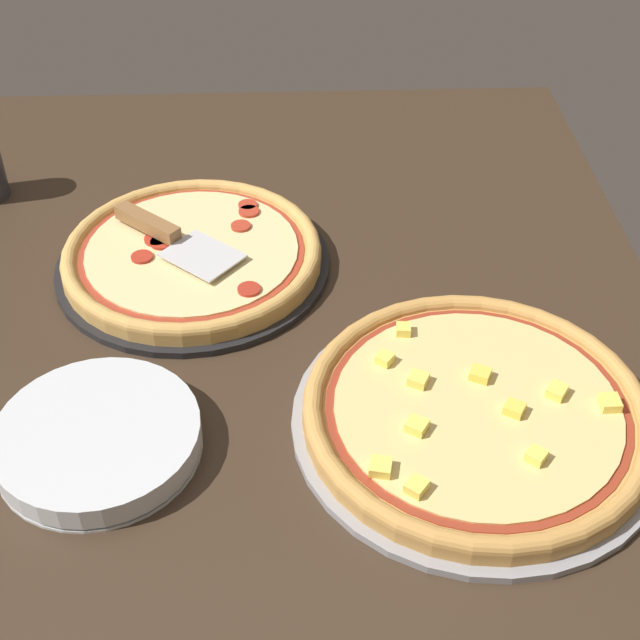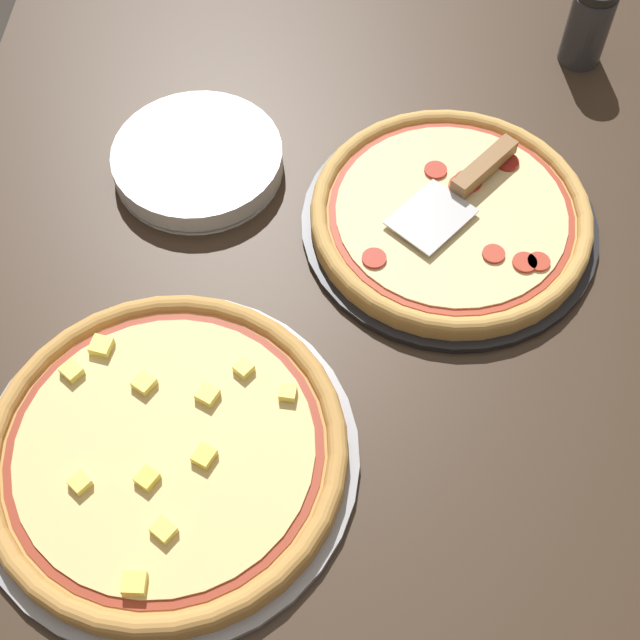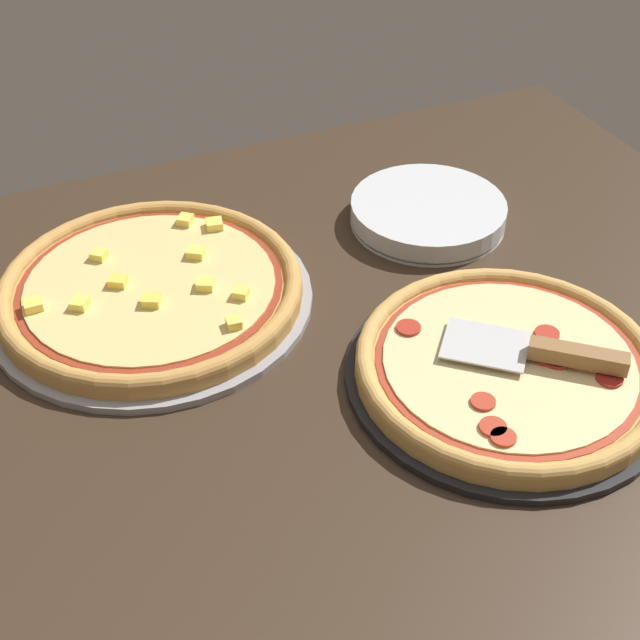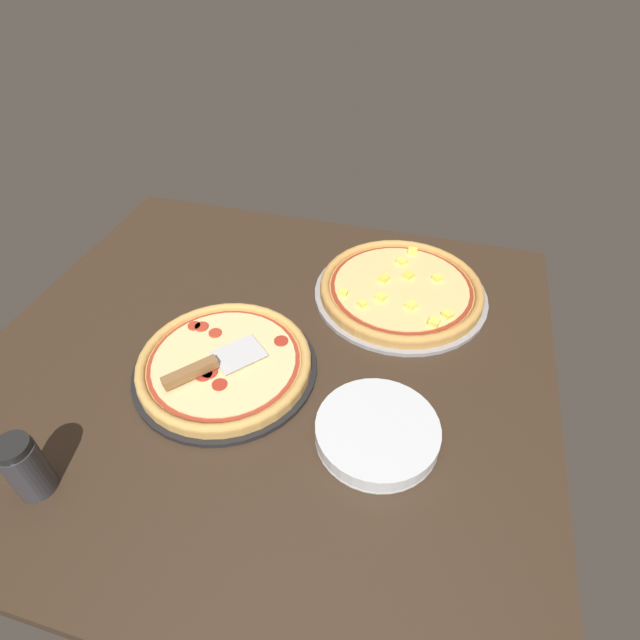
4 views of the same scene
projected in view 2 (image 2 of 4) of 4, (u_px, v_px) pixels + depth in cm
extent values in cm
cube|color=#38281C|center=(398.00, 271.00, 112.86)|extent=(120.04, 113.07, 3.60)
cylinder|color=black|center=(449.00, 225.00, 113.97)|extent=(37.89, 37.89, 1.00)
cylinder|color=tan|center=(450.00, 218.00, 112.79)|extent=(35.61, 35.61, 1.78)
torus|color=tan|center=(451.00, 213.00, 112.04)|extent=(35.61, 35.61, 2.06)
cylinder|color=#A33823|center=(451.00, 213.00, 111.98)|extent=(30.96, 30.96, 0.15)
cylinder|color=beige|center=(451.00, 212.00, 111.87)|extent=(29.20, 29.20, 0.40)
cylinder|color=#AD2D1E|center=(374.00, 258.00, 107.52)|extent=(3.01, 3.01, 0.40)
cylinder|color=#B73823|center=(539.00, 262.00, 107.24)|extent=(2.77, 2.77, 0.40)
cylinder|color=#B73823|center=(494.00, 254.00, 107.87)|extent=(2.78, 2.78, 0.40)
cylinder|color=#AD2D1E|center=(436.00, 170.00, 115.11)|extent=(2.96, 2.96, 0.40)
cylinder|color=#B73823|center=(525.00, 262.00, 107.18)|extent=(2.97, 2.97, 0.40)
cylinder|color=#AD2D1E|center=(468.00, 181.00, 114.11)|extent=(3.59, 3.59, 0.40)
cylinder|color=#AD2D1E|center=(462.00, 186.00, 113.71)|extent=(3.37, 3.37, 0.40)
cylinder|color=maroon|center=(507.00, 162.00, 115.85)|extent=(3.05, 3.05, 0.40)
cylinder|color=#939399|center=(168.00, 457.00, 96.70)|extent=(41.74, 41.74, 1.00)
cylinder|color=#C68E47|center=(166.00, 452.00, 95.55)|extent=(39.23, 39.23, 1.72)
torus|color=#C68E47|center=(165.00, 449.00, 94.83)|extent=(39.23, 39.23, 2.23)
cylinder|color=maroon|center=(165.00, 448.00, 94.77)|extent=(34.10, 34.10, 0.15)
cylinder|color=#E5C67A|center=(165.00, 448.00, 94.66)|extent=(32.17, 32.17, 0.40)
cube|color=#F9E05B|center=(134.00, 583.00, 86.20)|extent=(2.33, 2.22, 1.12)
cube|color=#F4D64C|center=(147.00, 478.00, 92.01)|extent=(2.76, 2.82, 1.12)
cube|color=#F4D64C|center=(204.00, 456.00, 93.34)|extent=(2.77, 2.88, 1.12)
cube|color=#F9E05B|center=(101.00, 346.00, 100.55)|extent=(2.71, 2.68, 1.12)
cube|color=#F9E05B|center=(144.00, 383.00, 98.00)|extent=(2.93, 2.95, 1.12)
cube|color=#F9E05B|center=(164.00, 530.00, 89.05)|extent=(2.95, 2.88, 1.12)
cube|color=#F9E05B|center=(80.00, 483.00, 91.74)|extent=(2.68, 2.68, 1.12)
cube|color=#F9E05B|center=(288.00, 393.00, 97.35)|extent=(1.97, 1.91, 1.12)
cube|color=#F9E05B|center=(72.00, 371.00, 98.81)|extent=(2.90, 2.86, 1.12)
cube|color=#F9E05B|center=(244.00, 368.00, 98.99)|extent=(2.53, 2.53, 1.12)
cube|color=#F9E05B|center=(207.00, 395.00, 97.23)|extent=(2.83, 2.81, 1.12)
cube|color=silver|center=(431.00, 217.00, 110.26)|extent=(12.01, 12.27, 0.24)
cube|color=olive|center=(484.00, 166.00, 113.57)|extent=(8.88, 9.91, 2.00)
cylinder|color=silver|center=(199.00, 167.00, 119.39)|extent=(22.60, 22.60, 0.70)
cylinder|color=silver|center=(198.00, 164.00, 118.79)|extent=(22.60, 22.60, 0.70)
cylinder|color=silver|center=(198.00, 160.00, 118.20)|extent=(22.60, 22.60, 0.70)
cylinder|color=silver|center=(197.00, 157.00, 117.61)|extent=(22.60, 22.60, 0.70)
cylinder|color=silver|center=(197.00, 153.00, 117.02)|extent=(22.60, 22.60, 0.70)
cylinder|color=#333338|center=(587.00, 28.00, 126.82)|extent=(6.18, 6.18, 10.86)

